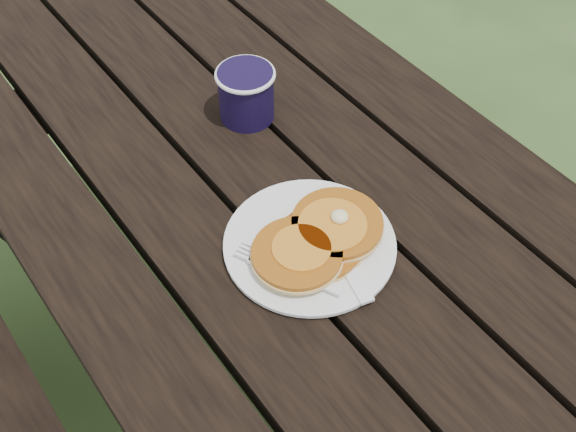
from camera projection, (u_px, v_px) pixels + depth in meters
picnic_table at (327, 379)px, 1.32m from camera, size 1.36×1.80×0.75m
plate at (310, 245)px, 1.03m from camera, size 0.28×0.28×0.01m
pancake_stack at (319, 239)px, 1.02m from camera, size 0.21×0.14×0.04m
knife at (340, 253)px, 1.01m from camera, size 0.06×0.18×0.00m
fork at (305, 276)px, 0.98m from camera, size 0.10×0.16×0.01m
coffee_cup at (246, 91)px, 1.18m from camera, size 0.10×0.10×0.09m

